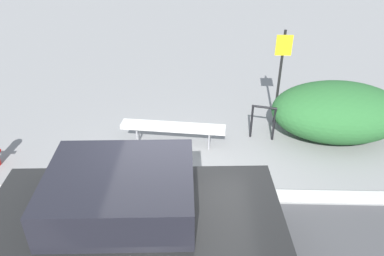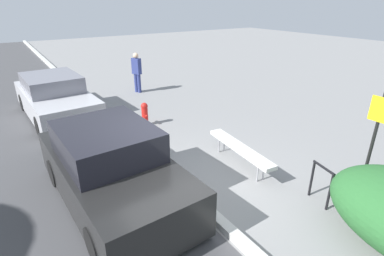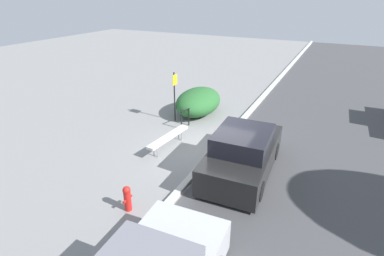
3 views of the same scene
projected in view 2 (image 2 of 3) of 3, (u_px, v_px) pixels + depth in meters
name	position (u px, v px, depth m)	size (l,w,h in m)	color
ground_plane	(188.00, 194.00, 6.30)	(60.00, 60.00, 0.00)	gray
curb	(188.00, 192.00, 6.28)	(60.00, 0.20, 0.13)	#B7B7B2
bench	(240.00, 148.00, 7.26)	(2.30, 0.53, 0.51)	#99999E
bike_rack	(321.00, 181.00, 5.87)	(0.55, 0.18, 0.83)	black
sign_post	(373.00, 139.00, 5.58)	(0.36, 0.08, 2.30)	black
fire_hydrant	(145.00, 113.00, 9.64)	(0.36, 0.22, 0.77)	red
pedestrian	(137.00, 72.00, 12.94)	(0.44, 0.35, 1.72)	navy
parked_car_near	(112.00, 169.00, 5.91)	(4.23, 2.03, 1.55)	black
parked_car_far	(55.00, 98.00, 10.35)	(4.63, 2.10, 1.43)	black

